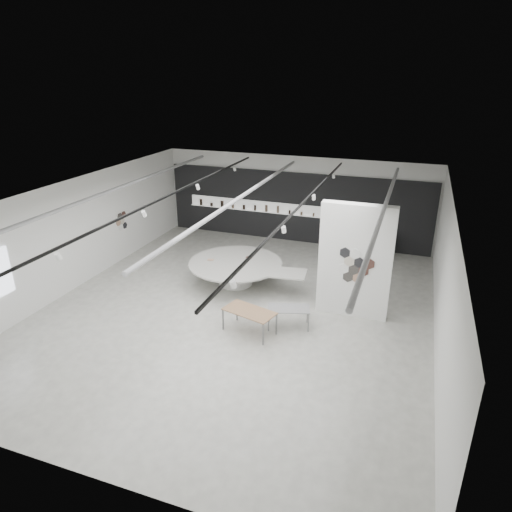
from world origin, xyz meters
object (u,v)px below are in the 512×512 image
(sample_table_wood, at_px, (249,312))
(kitchen_counter, at_px, (372,242))
(display_island, at_px, (237,270))
(partition_column, at_px, (355,262))
(sample_table_stone, at_px, (289,310))

(sample_table_wood, relative_size, kitchen_counter, 0.96)
(display_island, xyz_separation_m, kitchen_counter, (4.19, 4.72, -0.08))
(display_island, bearing_deg, partition_column, -17.40)
(partition_column, relative_size, sample_table_stone, 2.63)
(display_island, height_order, kitchen_counter, kitchen_counter)
(sample_table_stone, xyz_separation_m, kitchen_counter, (1.65, 6.97, -0.11))
(sample_table_wood, xyz_separation_m, sample_table_stone, (0.99, 0.68, -0.07))
(partition_column, xyz_separation_m, display_island, (-4.20, 0.81, -1.25))
(partition_column, distance_m, sample_table_stone, 2.50)
(display_island, distance_m, sample_table_wood, 3.31)
(display_island, relative_size, kitchen_counter, 2.62)
(display_island, bearing_deg, kitchen_counter, 41.98)
(sample_table_stone, bearing_deg, kitchen_counter, 76.70)
(partition_column, bearing_deg, sample_table_wood, -141.39)
(display_island, relative_size, sample_table_stone, 3.30)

